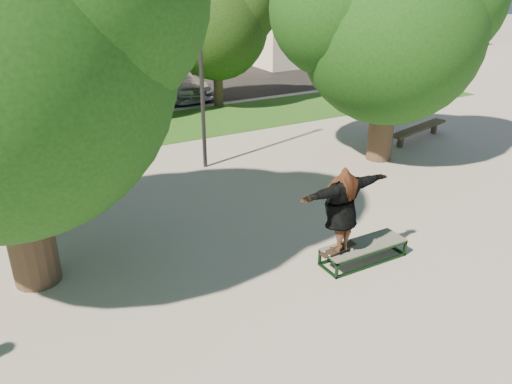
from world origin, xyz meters
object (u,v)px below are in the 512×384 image
tree_right (388,21)px  lamppost (201,60)px  car_grey (134,80)px  car_silver_b (170,81)px  bench (419,129)px  grind_box (363,252)px

tree_right → lamppost: 5.36m
tree_right → car_grey: (-3.94, 12.34, -3.41)m
car_grey → car_silver_b: size_ratio=1.01×
tree_right → bench: 4.56m
grind_box → car_grey: size_ratio=0.36×
bench → car_silver_b: bearing=102.0°
lamppost → bench: (7.48, -1.22, -2.76)m
tree_right → car_silver_b: (-2.59, 11.20, -3.38)m
bench → car_grey: (-6.51, 11.64, 0.30)m
lamppost → car_grey: bearing=84.7°
car_grey → bench: bearing=-62.2°
lamppost → grind_box: bearing=-84.2°
tree_right → car_silver_b: size_ratio=1.33×
bench → car_silver_b: car_silver_b is taller
tree_right → car_silver_b: bearing=103.0°
grind_box → car_silver_b: car_silver_b is taller
tree_right → bench: tree_right is taller
lamppost → car_silver_b: (2.33, 9.29, -2.44)m
car_silver_b → bench: bearing=-75.2°
car_grey → car_silver_b: bearing=-41.3°
tree_right → car_grey: 13.39m
tree_right → bench: size_ratio=2.16×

